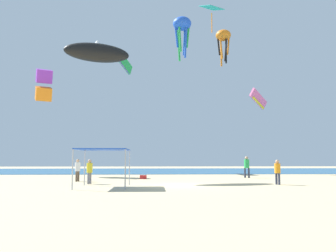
% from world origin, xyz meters
% --- Properties ---
extents(ground, '(110.00, 110.00, 0.10)m').
position_xyz_m(ground, '(0.00, 0.00, -0.05)').
color(ground, '#D1BA8C').
extents(ocean_strip, '(110.00, 23.27, 0.03)m').
position_xyz_m(ocean_strip, '(0.00, 26.60, 0.01)').
color(ocean_strip, '#28608C').
rests_on(ocean_strip, ground).
extents(canopy_tent, '(2.88, 3.27, 2.22)m').
position_xyz_m(canopy_tent, '(-4.56, -1.30, 2.12)').
color(canopy_tent, '#B2B2B7').
rests_on(canopy_tent, ground).
extents(person_near_tent, '(0.38, 0.42, 1.62)m').
position_xyz_m(person_near_tent, '(-5.87, 1.44, 0.95)').
color(person_near_tent, slate).
rests_on(person_near_tent, ground).
extents(person_leftmost, '(0.48, 0.45, 1.89)m').
position_xyz_m(person_leftmost, '(6.61, 8.22, 1.11)').
color(person_leftmost, '#33384C').
rests_on(person_leftmost, ground).
extents(person_central, '(0.38, 0.42, 1.60)m').
position_xyz_m(person_central, '(6.34, 0.21, 0.94)').
color(person_central, '#33384C').
rests_on(person_central, ground).
extents(person_rightmost, '(0.39, 0.43, 1.64)m').
position_xyz_m(person_rightmost, '(-7.21, 3.97, 0.96)').
color(person_rightmost, brown).
rests_on(person_rightmost, ground).
extents(cooler_box, '(0.57, 0.37, 0.35)m').
position_xyz_m(cooler_box, '(-2.46, 6.94, 0.18)').
color(cooler_box, red).
rests_on(cooler_box, ground).
extents(kite_octopus_blue, '(2.54, 2.54, 5.73)m').
position_xyz_m(kite_octopus_blue, '(2.12, 21.46, 19.19)').
color(kite_octopus_blue, blue).
extents(kite_parafoil_pink, '(3.12, 2.78, 2.40)m').
position_xyz_m(kite_parafoil_pink, '(11.69, 20.26, 9.22)').
color(kite_parafoil_pink, pink).
extents(kite_inflatable_black, '(5.70, 3.29, 2.08)m').
position_xyz_m(kite_inflatable_black, '(-6.37, 6.34, 10.51)').
color(kite_inflatable_black, black).
extents(kite_diamond_teal, '(2.28, 2.25, 2.61)m').
position_xyz_m(kite_diamond_teal, '(3.54, 7.52, 15.06)').
color(kite_diamond_teal, teal).
extents(kite_box_purple, '(2.14, 2.31, 3.61)m').
position_xyz_m(kite_box_purple, '(-13.05, 13.66, 9.33)').
color(kite_box_purple, purple).
extents(kite_octopus_orange, '(2.63, 2.63, 5.35)m').
position_xyz_m(kite_octopus_orange, '(8.82, 27.09, 19.86)').
color(kite_octopus_orange, orange).
extents(kite_parafoil_green, '(2.03, 4.04, 2.62)m').
position_xyz_m(kite_parafoil_green, '(-5.56, 22.43, 14.45)').
color(kite_parafoil_green, green).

